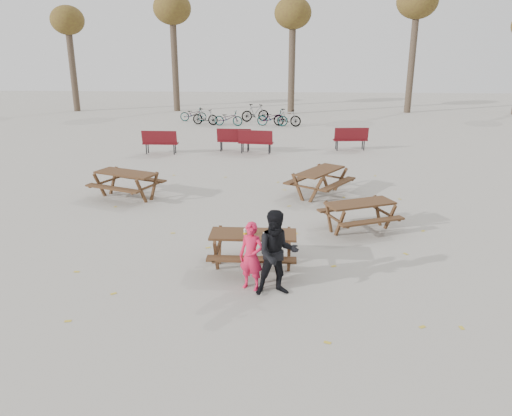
# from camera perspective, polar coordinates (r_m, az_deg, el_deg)

# --- Properties ---
(ground) EXTENTS (80.00, 80.00, 0.00)m
(ground) POSITION_cam_1_polar(r_m,az_deg,el_deg) (10.72, -0.31, -6.77)
(ground) COLOR gray
(ground) RESTS_ON ground
(main_picnic_table) EXTENTS (1.80, 1.45, 0.78)m
(main_picnic_table) POSITION_cam_1_polar(r_m,az_deg,el_deg) (10.48, -0.32, -3.86)
(main_picnic_table) COLOR #381E14
(main_picnic_table) RESTS_ON ground
(food_tray) EXTENTS (0.18, 0.11, 0.03)m
(food_tray) POSITION_cam_1_polar(r_m,az_deg,el_deg) (10.31, 1.29, -3.03)
(food_tray) COLOR white
(food_tray) RESTS_ON main_picnic_table
(bread_roll) EXTENTS (0.14, 0.06, 0.05)m
(bread_roll) POSITION_cam_1_polar(r_m,az_deg,el_deg) (10.30, 1.29, -2.81)
(bread_roll) COLOR tan
(bread_roll) RESTS_ON food_tray
(soda_bottle) EXTENTS (0.07, 0.07, 0.17)m
(soda_bottle) POSITION_cam_1_polar(r_m,az_deg,el_deg) (10.25, -1.25, -2.83)
(soda_bottle) COLOR silver
(soda_bottle) RESTS_ON main_picnic_table
(child) EXTENTS (0.58, 0.49, 1.36)m
(child) POSITION_cam_1_polar(r_m,az_deg,el_deg) (9.56, -0.53, -5.53)
(child) COLOR #D61A43
(child) RESTS_ON ground
(adult) EXTENTS (0.92, 0.77, 1.67)m
(adult) POSITION_cam_1_polar(r_m,az_deg,el_deg) (9.31, 2.43, -5.20)
(adult) COLOR black
(adult) RESTS_ON ground
(picnic_table_east) EXTENTS (2.14, 1.96, 0.74)m
(picnic_table_east) POSITION_cam_1_polar(r_m,az_deg,el_deg) (12.91, 11.73, -0.94)
(picnic_table_east) COLOR #381E14
(picnic_table_east) RESTS_ON ground
(picnic_table_north) EXTENTS (2.33, 2.13, 0.82)m
(picnic_table_north) POSITION_cam_1_polar(r_m,az_deg,el_deg) (15.80, -14.54, 2.54)
(picnic_table_north) COLOR #381E14
(picnic_table_north) RESTS_ON ground
(picnic_table_far) EXTENTS (2.31, 2.41, 0.81)m
(picnic_table_far) POSITION_cam_1_polar(r_m,az_deg,el_deg) (15.69, 7.29, 2.88)
(picnic_table_far) COLOR #381E14
(picnic_table_far) RESTS_ON ground
(park_bench_row) EXTENTS (9.82, 1.85, 1.03)m
(park_bench_row) POSITION_cam_1_polar(r_m,az_deg,el_deg) (21.95, -0.56, 7.75)
(park_bench_row) COLOR maroon
(park_bench_row) RESTS_ON ground
(bicycle_row) EXTENTS (7.37, 2.81, 1.05)m
(bicycle_row) POSITION_cam_1_polar(r_m,az_deg,el_deg) (29.75, -1.55, 10.45)
(bicycle_row) COLOR black
(bicycle_row) RESTS_ON ground
(tree_row) EXTENTS (32.17, 3.52, 8.26)m
(tree_row) POSITION_cam_1_polar(r_m,az_deg,el_deg) (34.88, 4.04, 21.00)
(tree_row) COLOR #382B21
(tree_row) RESTS_ON ground
(fallen_leaves) EXTENTS (11.00, 11.00, 0.01)m
(fallen_leaves) POSITION_cam_1_polar(r_m,az_deg,el_deg) (13.01, 2.58, -2.13)
(fallen_leaves) COLOR gold
(fallen_leaves) RESTS_ON ground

